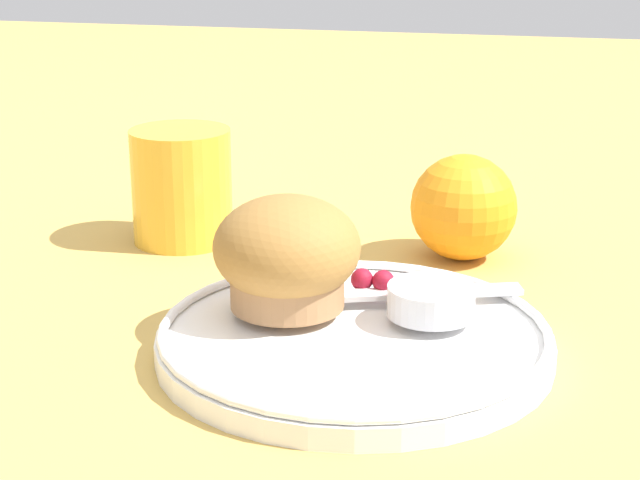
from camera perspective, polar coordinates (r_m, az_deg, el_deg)
name	(u,v)px	position (r m, az deg, el deg)	size (l,w,h in m)	color
ground_plane	(325,352)	(0.66, 0.28, -5.99)	(3.00, 3.00, 0.00)	tan
plate	(353,342)	(0.65, 1.77, -5.48)	(0.24, 0.24, 0.02)	white
muffin	(287,255)	(0.66, -1.78, -0.82)	(0.09, 0.09, 0.07)	#9E7047
cream_ramekin	(431,299)	(0.66, 5.94, -3.14)	(0.05, 0.05, 0.02)	silver
berry_pair	(373,280)	(0.70, 2.83, -2.16)	(0.03, 0.01, 0.01)	maroon
butter_knife	(392,294)	(0.69, 3.87, -2.88)	(0.17, 0.07, 0.00)	silver
orange_fruit	(464,207)	(0.81, 7.66, 1.74)	(0.08, 0.08, 0.08)	orange
juice_glass	(182,186)	(0.85, -7.39, 2.88)	(0.08, 0.08, 0.09)	gold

